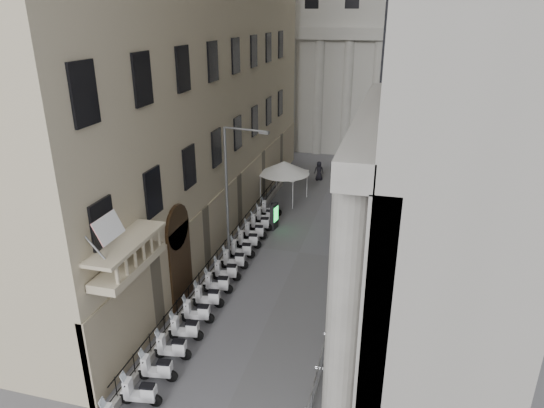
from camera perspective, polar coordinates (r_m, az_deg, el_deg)
The scene contains 31 objects.
far_building at distance 56.76m, azimuth 9.95°, elevation 21.77°, with size 22.00×10.00×30.00m, color #A9A79F.
iron_fence at distance 31.78m, azimuth -4.91°, elevation -5.75°, with size 0.30×28.00×1.40m, color black, non-canonical shape.
blue_awning at distance 37.47m, azimuth 11.56°, elevation -1.73°, with size 1.60×3.00×3.00m, color navy, non-canonical shape.
flag at distance 22.02m, azimuth -16.19°, elevation -20.89°, with size 1.00×1.40×8.20m, color #9E0C11, non-canonical shape.
scooter_1 at distance 21.56m, azimuth -15.04°, elevation -21.83°, with size 0.56×1.40×1.50m, color white, non-canonical shape.
scooter_2 at distance 22.46m, azimuth -13.19°, elevation -19.52°, with size 0.56×1.40×1.50m, color white, non-canonical shape.
scooter_3 at distance 23.42m, azimuth -11.53°, elevation -17.39°, with size 0.56×1.40×1.50m, color white, non-canonical shape.
scooter_4 at distance 24.42m, azimuth -10.04°, elevation -15.41°, with size 0.56×1.40×1.50m, color white, non-canonical shape.
scooter_5 at distance 25.46m, azimuth -8.69°, elevation -13.59°, with size 0.56×1.40×1.50m, color white, non-canonical shape.
scooter_6 at distance 26.54m, azimuth -7.47°, elevation -11.90°, with size 0.56×1.40×1.50m, color white, non-canonical shape.
scooter_7 at distance 27.65m, azimuth -6.36°, elevation -10.34°, with size 0.56×1.40×1.50m, color white, non-canonical shape.
scooter_8 at distance 28.78m, azimuth -5.34°, elevation -8.90°, with size 0.56×1.40×1.50m, color white, non-canonical shape.
scooter_9 at distance 29.94m, azimuth -4.41°, elevation -7.57°, with size 0.56×1.40×1.50m, color white, non-canonical shape.
scooter_10 at distance 31.13m, azimuth -3.55°, elevation -6.34°, with size 0.56×1.40×1.50m, color white, non-canonical shape.
scooter_11 at distance 32.33m, azimuth -2.77°, elevation -5.19°, with size 0.56×1.40×1.50m, color white, non-canonical shape.
scooter_12 at distance 33.55m, azimuth -2.04°, elevation -4.13°, with size 0.56×1.40×1.50m, color white, non-canonical shape.
scooter_13 at distance 34.79m, azimuth -1.36°, elevation -3.15°, with size 0.56×1.40×1.50m, color white, non-canonical shape.
scooter_14 at distance 36.04m, azimuth -0.73°, elevation -2.23°, with size 0.56×1.40×1.50m, color white, non-canonical shape.
scooter_15 at distance 37.31m, azimuth -0.15°, elevation -1.37°, with size 0.56×1.40×1.50m, color white, non-canonical shape.
barrier_1 at distance 21.64m, azimuth 5.32°, elevation -20.84°, with size 0.60×2.40×1.10m, color #AEB1B6, non-canonical shape.
barrier_2 at distance 23.53m, azimuth 6.40°, elevation -16.81°, with size 0.60×2.40×1.10m, color #AEB1B6, non-canonical shape.
barrier_3 at distance 25.53m, azimuth 7.29°, elevation -13.40°, with size 0.60×2.40×1.10m, color #AEB1B6, non-canonical shape.
barrier_4 at distance 27.60m, azimuth 8.02°, elevation -10.48°, with size 0.60×2.40×1.10m, color #AEB1B6, non-canonical shape.
barrier_5 at distance 29.75m, azimuth 8.64°, elevation -7.98°, with size 0.60×2.40×1.10m, color #AEB1B6, non-canonical shape.
barrier_6 at distance 31.94m, azimuth 9.17°, elevation -5.82°, with size 0.60×2.40×1.10m, color #AEB1B6, non-canonical shape.
security_tent at distance 39.88m, azimuth 1.19°, elevation 4.46°, with size 4.13×4.13×3.35m.
street_lamp at distance 28.38m, azimuth -4.76°, elevation 2.19°, with size 2.80×0.63×8.63m.
info_kiosk at distance 34.69m, azimuth 0.27°, elevation -1.46°, with size 0.43×0.94×1.92m.
pedestrian_a at distance 33.00m, azimuth 7.66°, elevation -2.90°, with size 0.72×0.47×1.97m, color #0E0D36.
pedestrian_b at distance 38.81m, azimuth 9.42°, elevation 0.82°, with size 0.95×0.74×1.96m, color black.
pedestrian_c at distance 45.15m, azimuth 5.54°, elevation 3.89°, with size 0.88×0.57×1.80m, color black.
Camera 1 is at (5.49, -8.49, 14.58)m, focal length 32.00 mm.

